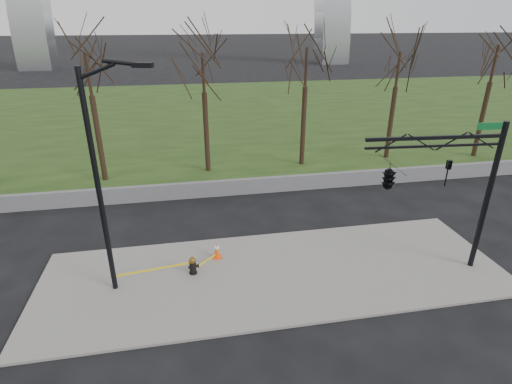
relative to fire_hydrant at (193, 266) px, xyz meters
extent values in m
plane|color=black|center=(3.17, -0.52, -0.45)|extent=(500.00, 500.00, 0.00)
cube|color=gray|center=(3.17, -0.52, -0.40)|extent=(18.00, 6.00, 0.10)
cube|color=#213A15|center=(3.17, 29.48, -0.42)|extent=(120.00, 40.00, 0.06)
cube|color=#59595B|center=(3.17, 7.48, 0.00)|extent=(60.00, 0.30, 0.90)
cylinder|color=black|center=(-0.01, 0.00, -0.32)|extent=(0.31, 0.31, 0.05)
cylinder|color=black|center=(-0.01, 0.00, -0.08)|extent=(0.23, 0.23, 0.54)
cylinder|color=black|center=(0.18, 0.00, -0.03)|extent=(0.18, 0.15, 0.14)
cylinder|color=black|center=(-0.15, 0.00, -0.06)|extent=(0.09, 0.09, 0.09)
cylinder|color=brown|center=(-0.01, 0.00, 0.21)|extent=(0.27, 0.27, 0.05)
ellipsoid|color=brown|center=(-0.01, 0.00, 0.27)|extent=(0.25, 0.25, 0.19)
cylinder|color=brown|center=(-0.01, 0.00, 0.37)|extent=(0.05, 0.05, 0.07)
cube|color=#FF490D|center=(1.02, 0.95, -0.33)|extent=(0.41, 0.41, 0.04)
cone|color=#FF490D|center=(1.02, 0.95, 0.01)|extent=(0.27, 0.27, 0.65)
cylinder|color=white|center=(1.02, 0.95, 0.13)|extent=(0.21, 0.21, 0.10)
cylinder|color=black|center=(-2.89, -0.39, 3.55)|extent=(0.18, 0.18, 8.00)
cylinder|color=black|center=(-2.37, -0.56, 7.40)|extent=(1.24, 0.51, 0.56)
cylinder|color=black|center=(-1.56, -0.82, 7.65)|extent=(1.18, 0.49, 0.22)
cube|color=black|center=(-0.99, -1.01, 7.60)|extent=(0.64, 0.40, 0.14)
cylinder|color=black|center=(11.05, -1.49, 2.55)|extent=(0.20, 0.20, 6.00)
cube|color=black|center=(8.56, -1.30, 5.05)|extent=(5.00, 0.49, 0.12)
cube|color=black|center=(8.56, -1.30, 4.75)|extent=(4.99, 0.45, 0.08)
cube|color=#0C5926|center=(10.45, -1.44, 5.40)|extent=(0.90, 0.11, 0.25)
imported|color=black|center=(9.26, -1.35, 3.70)|extent=(0.18, 0.21, 1.00)
imported|color=black|center=(7.06, -1.19, 3.70)|extent=(0.71, 2.52, 1.00)
cube|color=yellow|center=(-1.45, -0.19, 0.15)|extent=(2.88, 0.39, 0.08)
cube|color=yellow|center=(0.51, 0.48, -0.17)|extent=(1.04, 0.96, 0.08)
camera|label=1|loc=(0.03, -13.25, 8.84)|focal=27.96mm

